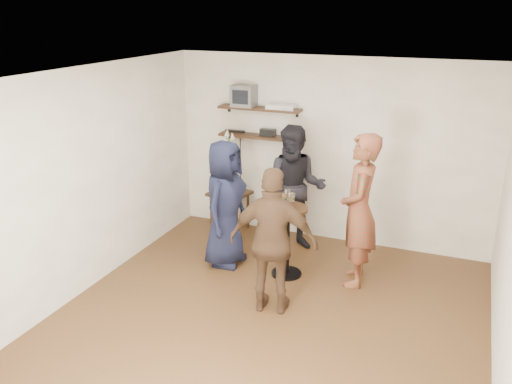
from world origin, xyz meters
TOP-DOWN VIEW (x-y plane):
  - room at (0.00, 0.00)m, footprint 4.58×5.08m
  - shelf_upper at (-1.00, 2.38)m, footprint 1.20×0.25m
  - shelf_lower at (-1.00, 2.38)m, footprint 1.20×0.25m
  - crt_monitor at (-1.23, 2.38)m, footprint 0.32×0.30m
  - dvd_deck at (-0.67, 2.38)m, footprint 0.40×0.24m
  - radio at (-0.87, 2.38)m, footprint 0.22×0.10m
  - power_strip at (-1.40, 2.42)m, footprint 0.30×0.05m
  - side_table at (-1.40, 2.18)m, footprint 0.62×0.62m
  - vase_lilies at (-1.40, 2.18)m, footprint 0.19×0.20m
  - drinks_table at (-0.15, 1.18)m, footprint 0.50×0.50m
  - wine_glass_fl at (-0.21, 1.14)m, footprint 0.06×0.06m
  - wine_glass_fr at (-0.09, 1.15)m, footprint 0.07×0.07m
  - wine_glass_bl at (-0.17, 1.23)m, footprint 0.07×0.07m
  - wine_glass_br at (-0.13, 1.20)m, footprint 0.06×0.06m
  - person_plaid at (0.69, 1.33)m, footprint 0.56×0.75m
  - person_dark at (-0.33, 2.01)m, footprint 0.96×0.82m
  - person_navy at (-1.00, 1.20)m, footprint 0.55×0.82m
  - person_brown at (-0.02, 0.34)m, footprint 1.02×0.54m

SIDE VIEW (x-z plane):
  - side_table at x=-1.40m, z-range 0.21..0.82m
  - drinks_table at x=-0.15m, z-range 0.13..1.03m
  - person_brown at x=-0.02m, z-range 0.00..1.65m
  - person_navy at x=-1.00m, z-range 0.00..1.66m
  - person_dark at x=-0.33m, z-range 0.00..1.73m
  - vase_lilies at x=-1.40m, z-range 0.44..1.41m
  - person_plaid at x=0.69m, z-range 0.00..1.86m
  - wine_glass_br at x=-0.13m, z-range 0.94..1.12m
  - wine_glass_fl at x=-0.21m, z-range 0.94..1.13m
  - wine_glass_fr at x=-0.09m, z-range 0.94..1.14m
  - wine_glass_bl at x=-0.17m, z-range 0.94..1.15m
  - room at x=0.00m, z-range -0.04..2.64m
  - shelf_lower at x=-1.00m, z-range 1.43..1.47m
  - power_strip at x=-1.40m, z-range 1.47..1.50m
  - radio at x=-0.87m, z-range 1.47..1.57m
  - shelf_upper at x=-1.00m, z-range 1.83..1.87m
  - dvd_deck at x=-0.67m, z-range 1.87..1.93m
  - crt_monitor at x=-1.23m, z-range 1.87..2.17m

